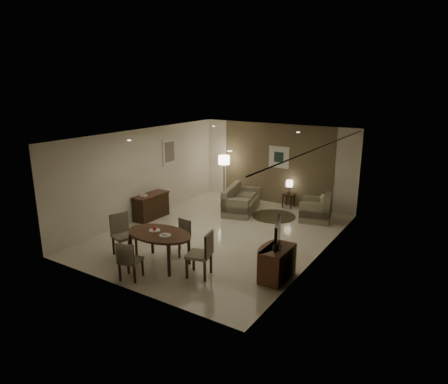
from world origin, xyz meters
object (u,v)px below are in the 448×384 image
Objects in this scene: chair_near at (131,260)px; chair_far at (179,238)px; side_table at (289,200)px; armchair at (316,207)px; chair_left at (124,236)px; chair_right at (199,254)px; sofa at (242,199)px; console_desk at (151,206)px; floor_lamp at (224,177)px; tv_cabinet at (277,264)px; dining_table at (160,249)px.

chair_near is 1.52m from chair_far.
side_table is at bearing 88.97° from chair_far.
armchair reaches higher than side_table.
chair_left is 0.99× the size of chair_right.
sofa is 2.34m from armchair.
console_desk is 1.20× the size of chair_right.
floor_lamp is at bearing 25.00° from chair_left.
tv_cabinet is at bearing -47.09° from floor_lamp.
chair_far is 3.66m from sofa.
floor_lamp is at bearing 106.91° from dining_table.
side_table is (-0.32, 5.52, -0.27)m from chair_right.
chair_near is at bearing -85.56° from chair_far.
floor_lamp reaches higher than dining_table.
sofa is at bearing 129.39° from tv_cabinet.
armchair is at bearing 98.59° from tv_cabinet.
chair_far is at bearing -177.40° from tv_cabinet.
armchair reaches higher than dining_table.
sofa is at bearing -177.09° from chair_right.
chair_right is (1.13, 0.87, 0.07)m from chair_near.
side_table is (-1.80, 4.75, -0.12)m from tv_cabinet.
console_desk is 1.33× the size of tv_cabinet.
tv_cabinet is at bearing 16.94° from dining_table.
chair_far is at bearing -137.19° from chair_right.
tv_cabinet is 2.53m from chair_far.
sofa is (-0.37, 3.64, -0.02)m from chair_far.
chair_far reaches higher than tv_cabinet.
side_table is at bearing 6.99° from floor_lamp.
chair_near is 6.30m from floor_lamp.
chair_right is 1.10× the size of armchair.
tv_cabinet is 4.03m from armchair.
side_table is at bearing 46.40° from console_desk.
chair_far is (0.03, 0.66, 0.04)m from dining_table.
console_desk is 0.74× the size of dining_table.
dining_table reaches higher than console_desk.
tv_cabinet is 2.67m from dining_table.
dining_table is 1.05× the size of floor_lamp.
console_desk is 1.32× the size of armchair.
chair_right reaches higher than chair_left.
tv_cabinet is at bearing -163.58° from chair_near.
dining_table is 5.58m from side_table.
armchair is at bearing -12.64° from chair_left.
chair_left reaches higher than console_desk.
dining_table is at bearing -44.29° from console_desk.
chair_near is 1.43m from chair_right.
floor_lamp reaches higher than chair_left.
chair_left is at bearing -137.43° from chair_far.
chair_near is 1.88× the size of side_table.
dining_table reaches higher than side_table.
tv_cabinet is 5.08m from side_table.
chair_left reaches higher than side_table.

